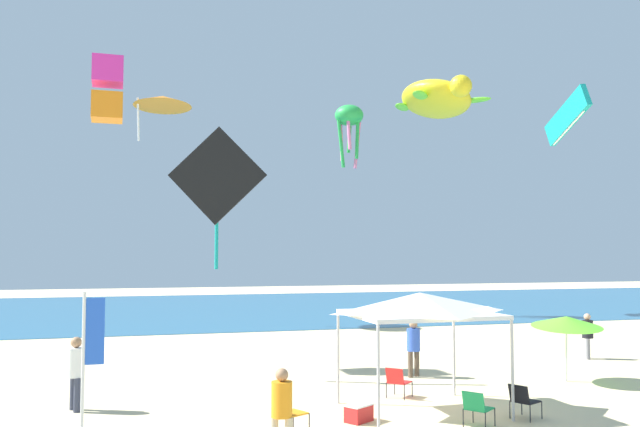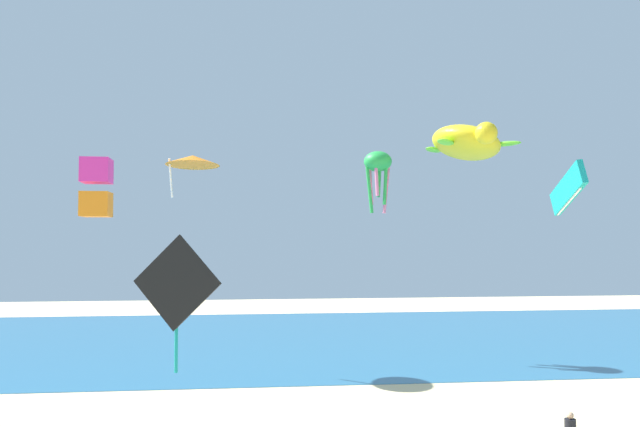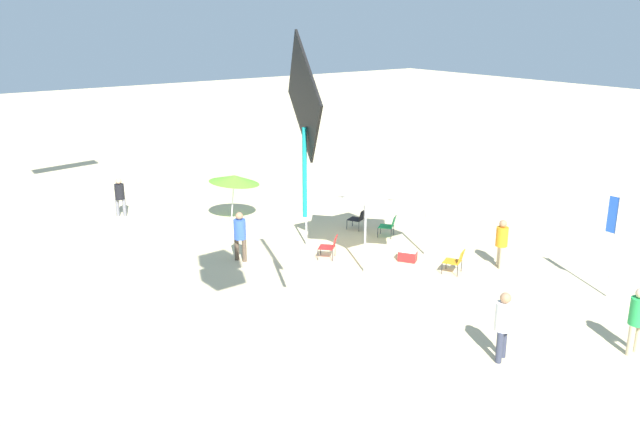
{
  "view_description": "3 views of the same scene",
  "coord_description": "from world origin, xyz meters",
  "px_view_note": "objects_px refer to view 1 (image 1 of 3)",
  "views": [
    {
      "loc": [
        -7.35,
        -15.39,
        3.84
      ],
      "look_at": [
        0.46,
        12.77,
        5.64
      ],
      "focal_mm": 36.53,
      "sensor_mm": 36.0,
      "label": 1
    },
    {
      "loc": [
        -2.42,
        -15.52,
        7.84
      ],
      "look_at": [
        0.46,
        12.45,
        8.85
      ],
      "focal_mm": 34.38,
      "sensor_mm": 36.0,
      "label": 2
    },
    {
      "loc": [
        -17.98,
        13.88,
        8.2
      ],
      "look_at": [
        -0.26,
        1.11,
        1.56
      ],
      "focal_mm": 36.87,
      "sensor_mm": 36.0,
      "label": 3
    }
  ],
  "objects_px": {
    "person_watching_sky": "(76,367)",
    "kite_parafoil_teal": "(567,117)",
    "person_far_stroller": "(282,405)",
    "person_kite_handler": "(413,344)",
    "kite_octopus_green": "(349,119)",
    "canopy_tent": "(420,305)",
    "person_near_umbrella": "(588,332)",
    "kite_diamond_black": "(217,180)",
    "folding_chair_left_of_tent": "(523,399)",
    "folding_chair_near_cooler": "(397,380)",
    "folding_chair_right_of_tent": "(477,406)",
    "folding_chair_facing_ocean": "(288,411)",
    "kite_turtle_yellow": "(437,99)",
    "banner_flag": "(87,369)",
    "beach_umbrella": "(567,322)",
    "kite_box_magenta": "(108,89)",
    "cooler_box": "(359,413)",
    "kite_delta_orange": "(163,101)"
  },
  "relations": [
    {
      "from": "beach_umbrella",
      "to": "kite_box_magenta",
      "type": "distance_m",
      "value": 17.19
    },
    {
      "from": "beach_umbrella",
      "to": "folding_chair_near_cooler",
      "type": "bearing_deg",
      "value": -174.04
    },
    {
      "from": "beach_umbrella",
      "to": "person_watching_sky",
      "type": "xyz_separation_m",
      "value": [
        -13.85,
        0.19,
        -0.75
      ]
    },
    {
      "from": "banner_flag",
      "to": "person_watching_sky",
      "type": "height_order",
      "value": "banner_flag"
    },
    {
      "from": "banner_flag",
      "to": "kite_delta_orange",
      "type": "distance_m",
      "value": 27.36
    },
    {
      "from": "person_near_umbrella",
      "to": "kite_diamond_black",
      "type": "relative_size",
      "value": 0.36
    },
    {
      "from": "person_near_umbrella",
      "to": "folding_chair_right_of_tent",
      "type": "bearing_deg",
      "value": -11.13
    },
    {
      "from": "folding_chair_left_of_tent",
      "to": "cooler_box",
      "type": "height_order",
      "value": "folding_chair_left_of_tent"
    },
    {
      "from": "cooler_box",
      "to": "kite_octopus_green",
      "type": "xyz_separation_m",
      "value": [
        7.87,
        24.74,
        12.24
      ]
    },
    {
      "from": "banner_flag",
      "to": "folding_chair_facing_ocean",
      "type": "bearing_deg",
      "value": 30.94
    },
    {
      "from": "folding_chair_left_of_tent",
      "to": "folding_chair_right_of_tent",
      "type": "relative_size",
      "value": 1.0
    },
    {
      "from": "canopy_tent",
      "to": "kite_box_magenta",
      "type": "distance_m",
      "value": 13.99
    },
    {
      "from": "person_far_stroller",
      "to": "person_watching_sky",
      "type": "xyz_separation_m",
      "value": [
        -4.1,
        4.94,
        0.07
      ]
    },
    {
      "from": "folding_chair_near_cooler",
      "to": "folding_chair_right_of_tent",
      "type": "bearing_deg",
      "value": 146.39
    },
    {
      "from": "beach_umbrella",
      "to": "cooler_box",
      "type": "distance_m",
      "value": 8.1
    },
    {
      "from": "cooler_box",
      "to": "person_watching_sky",
      "type": "bearing_deg",
      "value": 156.09
    },
    {
      "from": "canopy_tent",
      "to": "kite_turtle_yellow",
      "type": "height_order",
      "value": "kite_turtle_yellow"
    },
    {
      "from": "person_near_umbrella",
      "to": "person_kite_handler",
      "type": "height_order",
      "value": "person_kite_handler"
    },
    {
      "from": "person_near_umbrella",
      "to": "kite_diamond_black",
      "type": "height_order",
      "value": "kite_diamond_black"
    },
    {
      "from": "folding_chair_near_cooler",
      "to": "person_watching_sky",
      "type": "xyz_separation_m",
      "value": [
        -8.15,
        0.79,
        0.58
      ]
    },
    {
      "from": "canopy_tent",
      "to": "kite_box_magenta",
      "type": "relative_size",
      "value": 1.52
    },
    {
      "from": "person_near_umbrella",
      "to": "canopy_tent",
      "type": "bearing_deg",
      "value": -19.92
    },
    {
      "from": "person_far_stroller",
      "to": "person_kite_handler",
      "type": "bearing_deg",
      "value": 85.83
    },
    {
      "from": "folding_chair_near_cooler",
      "to": "person_near_umbrella",
      "type": "relative_size",
      "value": 0.5
    },
    {
      "from": "person_watching_sky",
      "to": "cooler_box",
      "type": "bearing_deg",
      "value": -135.33
    },
    {
      "from": "folding_chair_facing_ocean",
      "to": "kite_turtle_yellow",
      "type": "distance_m",
      "value": 31.39
    },
    {
      "from": "person_near_umbrella",
      "to": "person_watching_sky",
      "type": "xyz_separation_m",
      "value": [
        -17.34,
        -3.39,
        0.09
      ]
    },
    {
      "from": "folding_chair_left_of_tent",
      "to": "folding_chair_facing_ocean",
      "type": "distance_m",
      "value": 5.52
    },
    {
      "from": "folding_chair_facing_ocean",
      "to": "kite_diamond_black",
      "type": "distance_m",
      "value": 8.7
    },
    {
      "from": "folding_chair_facing_ocean",
      "to": "person_kite_handler",
      "type": "distance_m",
      "value": 7.33
    },
    {
      "from": "kite_parafoil_teal",
      "to": "person_watching_sky",
      "type": "bearing_deg",
      "value": 117.59
    },
    {
      "from": "kite_delta_orange",
      "to": "kite_turtle_yellow",
      "type": "bearing_deg",
      "value": 10.32
    },
    {
      "from": "folding_chair_left_of_tent",
      "to": "canopy_tent",
      "type": "bearing_deg",
      "value": 29.65
    },
    {
      "from": "person_watching_sky",
      "to": "kite_parafoil_teal",
      "type": "relative_size",
      "value": 0.51
    },
    {
      "from": "kite_box_magenta",
      "to": "kite_parafoil_teal",
      "type": "distance_m",
      "value": 18.88
    },
    {
      "from": "canopy_tent",
      "to": "person_far_stroller",
      "type": "xyz_separation_m",
      "value": [
        -4.02,
        -2.61,
        -1.6
      ]
    },
    {
      "from": "kite_turtle_yellow",
      "to": "folding_chair_near_cooler",
      "type": "bearing_deg",
      "value": -32.61
    },
    {
      "from": "folding_chair_right_of_tent",
      "to": "beach_umbrella",
      "type": "bearing_deg",
      "value": -90.63
    },
    {
      "from": "folding_chair_right_of_tent",
      "to": "kite_octopus_green",
      "type": "distance_m",
      "value": 29.1
    },
    {
      "from": "folding_chair_left_of_tent",
      "to": "person_far_stroller",
      "type": "distance_m",
      "value": 6.16
    },
    {
      "from": "folding_chair_near_cooler",
      "to": "kite_octopus_green",
      "type": "xyz_separation_m",
      "value": [
        6.08,
        22.71,
        11.97
      ]
    },
    {
      "from": "canopy_tent",
      "to": "person_kite_handler",
      "type": "height_order",
      "value": "canopy_tent"
    },
    {
      "from": "person_watching_sky",
      "to": "kite_delta_orange",
      "type": "xyz_separation_m",
      "value": [
        2.56,
        19.59,
        11.25
      ]
    },
    {
      "from": "person_far_stroller",
      "to": "kite_delta_orange",
      "type": "xyz_separation_m",
      "value": [
        -1.55,
        24.53,
        11.33
      ]
    },
    {
      "from": "person_near_umbrella",
      "to": "folding_chair_near_cooler",
      "type": "bearing_deg",
      "value": -27.33
    },
    {
      "from": "canopy_tent",
      "to": "kite_octopus_green",
      "type": "relative_size",
      "value": 0.85
    },
    {
      "from": "kite_turtle_yellow",
      "to": "beach_umbrella",
      "type": "bearing_deg",
      "value": -20.03
    },
    {
      "from": "kite_octopus_green",
      "to": "canopy_tent",
      "type": "bearing_deg",
      "value": -175.38
    },
    {
      "from": "folding_chair_right_of_tent",
      "to": "kite_box_magenta",
      "type": "relative_size",
      "value": 0.36
    },
    {
      "from": "folding_chair_right_of_tent",
      "to": "kite_diamond_black",
      "type": "xyz_separation_m",
      "value": [
        -4.93,
        7.28,
        5.66
      ]
    }
  ]
}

